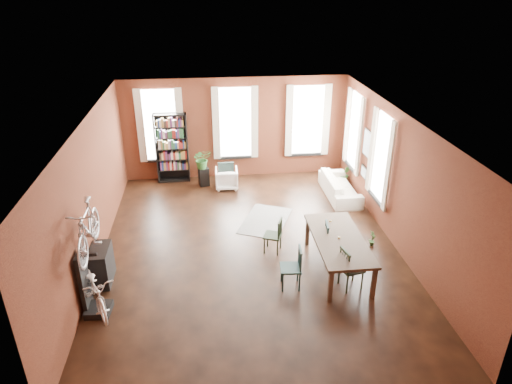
{
  "coord_description": "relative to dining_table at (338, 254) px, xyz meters",
  "views": [
    {
      "loc": [
        -0.93,
        -9.29,
        5.98
      ],
      "look_at": [
        0.21,
        0.6,
        1.22
      ],
      "focal_mm": 32.0,
      "sensor_mm": 36.0,
      "label": 1
    }
  ],
  "objects": [
    {
      "name": "dining_chair_a",
      "position": [
        -1.15,
        -0.51,
        0.07
      ],
      "size": [
        0.47,
        0.47,
        0.93
      ],
      "primitive_type": "cube",
      "rotation": [
        0.0,
        0.0,
        -1.66
      ],
      "color": "#163131",
      "rests_on": "ground"
    },
    {
      "name": "plant_by_sofa",
      "position": [
        1.52,
        4.5,
        -0.26
      ],
      "size": [
        0.4,
        0.66,
        0.28
      ],
      "primitive_type": "imported",
      "rotation": [
        0.0,
        0.0,
        -0.08
      ],
      "color": "#306127",
      "rests_on": "ground"
    },
    {
      "name": "striped_rug",
      "position": [
        -1.29,
        2.37,
        -0.39
      ],
      "size": [
        1.69,
        2.03,
        0.01
      ],
      "primitive_type": "cube",
      "rotation": [
        0.0,
        0.0,
        -0.41
      ],
      "color": "black",
      "rests_on": "ground"
    },
    {
      "name": "dining_chair_b",
      "position": [
        -1.32,
        0.89,
        0.03
      ],
      "size": [
        0.52,
        0.52,
        0.86
      ],
      "primitive_type": "cube",
      "rotation": [
        0.0,
        0.0,
        -1.96
      ],
      "color": "black",
      "rests_on": "ground"
    },
    {
      "name": "plant_on_stand",
      "position": [
        -2.92,
        4.85,
        0.43
      ],
      "size": [
        0.72,
        0.76,
        0.48
      ],
      "primitive_type": "imported",
      "rotation": [
        0.0,
        0.0,
        0.3
      ],
      "color": "#2B6327",
      "rests_on": "plant_stand"
    },
    {
      "name": "console_table",
      "position": [
        -5.12,
        0.15,
        0.0
      ],
      "size": [
        0.4,
        0.8,
        0.8
      ],
      "primitive_type": "cube",
      "color": "black",
      "rests_on": "ground"
    },
    {
      "name": "dining_chair_d",
      "position": [
        0.01,
        0.37,
        0.07
      ],
      "size": [
        0.49,
        0.49,
        0.95
      ],
      "primitive_type": "cube",
      "rotation": [
        0.0,
        0.0,
        1.44
      ],
      "color": "#183435",
      "rests_on": "ground"
    },
    {
      "name": "bike_wall_rack",
      "position": [
        -5.24,
        -0.75,
        0.25
      ],
      "size": [
        0.16,
        0.6,
        1.3
      ],
      "primitive_type": "cube",
      "color": "black",
      "rests_on": "ground"
    },
    {
      "name": "bookshelf",
      "position": [
        -3.84,
        5.35,
        0.7
      ],
      "size": [
        1.0,
        0.32,
        2.2
      ],
      "primitive_type": "cube",
      "color": "black",
      "rests_on": "ground"
    },
    {
      "name": "plant_stand",
      "position": [
        -2.9,
        4.88,
        -0.11
      ],
      "size": [
        0.36,
        0.36,
        0.59
      ],
      "primitive_type": "cube",
      "rotation": [
        0.0,
        0.0,
        0.25
      ],
      "color": "black",
      "rests_on": "ground"
    },
    {
      "name": "room",
      "position": [
        -1.59,
        1.66,
        1.74
      ],
      "size": [
        9.0,
        9.04,
        3.22
      ],
      "color": "black",
      "rests_on": "ground"
    },
    {
      "name": "white_armchair",
      "position": [
        -2.2,
        4.6,
        -0.05
      ],
      "size": [
        0.69,
        0.65,
        0.69
      ],
      "primitive_type": "imported",
      "rotation": [
        0.0,
        0.0,
        3.12
      ],
      "color": "white",
      "rests_on": "ground"
    },
    {
      "name": "cream_sofa",
      "position": [
        1.11,
        3.65,
        0.01
      ],
      "size": [
        0.61,
        2.08,
        0.81
      ],
      "primitive_type": "imported",
      "rotation": [
        0.0,
        0.0,
        1.57
      ],
      "color": "beige",
      "rests_on": "ground"
    },
    {
      "name": "plant_small",
      "position": [
        1.12,
        0.84,
        -0.33
      ],
      "size": [
        0.45,
        0.41,
        0.15
      ],
      "primitive_type": "imported",
      "rotation": [
        0.0,
        0.0,
        0.95
      ],
      "color": "#2B5220",
      "rests_on": "ground"
    },
    {
      "name": "dining_chair_c",
      "position": [
        0.1,
        -0.66,
        0.07
      ],
      "size": [
        0.52,
        0.52,
        0.94
      ],
      "primitive_type": "cube",
      "rotation": [
        0.0,
        0.0,
        1.79
      ],
      "color": "#1F301C",
      "rests_on": "ground"
    },
    {
      "name": "bicycle_hung",
      "position": [
        -4.99,
        -0.75,
        1.73
      ],
      "size": [
        0.47,
        1.0,
        1.66
      ],
      "primitive_type": "imported",
      "color": "#A5A8AD",
      "rests_on": "bike_wall_rack"
    },
    {
      "name": "bicycle_floor",
      "position": [
        -5.0,
        -0.91,
        0.52
      ],
      "size": [
        0.83,
        0.97,
        1.56
      ],
      "primitive_type": "imported",
      "rotation": [
        0.0,
        0.0,
        0.42
      ],
      "color": "silver",
      "rests_on": "bike_trainer"
    },
    {
      "name": "bike_trainer",
      "position": [
        -5.02,
        -0.9,
        -0.33
      ],
      "size": [
        0.5,
        0.5,
        0.14
      ],
      "primitive_type": "cube",
      "rotation": [
        0.0,
        0.0,
        -0.07
      ],
      "color": "black",
      "rests_on": "ground"
    },
    {
      "name": "dining_table",
      "position": [
        0.0,
        0.0,
        0.0
      ],
      "size": [
        1.08,
        2.35,
        0.8
      ],
      "primitive_type": "cube",
      "rotation": [
        0.0,
        0.0,
        -0.01
      ],
      "color": "#48392B",
      "rests_on": "ground"
    }
  ]
}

